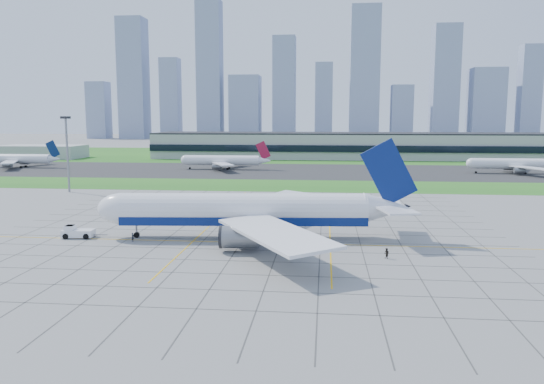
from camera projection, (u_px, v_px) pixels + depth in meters
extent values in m
plane|color=gray|center=(243.00, 240.00, 109.61)|extent=(1400.00, 1400.00, 0.00)
cube|color=#22601B|center=(280.00, 185.00, 198.28)|extent=(700.00, 35.00, 0.04)
cube|color=#383838|center=(290.00, 171.00, 252.47)|extent=(700.00, 75.00, 0.04)
cube|color=#22601B|center=(301.00, 155.00, 360.85)|extent=(700.00, 145.00, 0.04)
cube|color=#474744|center=(47.00, 226.00, 124.23)|extent=(0.18, 130.00, 0.02)
cube|color=#474744|center=(80.00, 226.00, 123.43)|extent=(0.18, 130.00, 0.02)
cube|color=#474744|center=(113.00, 227.00, 122.64)|extent=(0.18, 130.00, 0.02)
cube|color=#474744|center=(146.00, 228.00, 121.84)|extent=(0.18, 130.00, 0.02)
cube|color=#474744|center=(180.00, 229.00, 121.05)|extent=(0.18, 130.00, 0.02)
cube|color=#474744|center=(215.00, 229.00, 120.25)|extent=(0.18, 130.00, 0.02)
cube|color=#474744|center=(250.00, 230.00, 119.46)|extent=(0.18, 130.00, 0.02)
cube|color=#474744|center=(285.00, 231.00, 118.66)|extent=(0.18, 130.00, 0.02)
cube|color=#474744|center=(321.00, 232.00, 117.87)|extent=(0.18, 130.00, 0.02)
cube|color=#474744|center=(357.00, 232.00, 117.07)|extent=(0.18, 130.00, 0.02)
cube|color=#474744|center=(394.00, 233.00, 116.28)|extent=(0.18, 130.00, 0.02)
cube|color=#474744|center=(431.00, 234.00, 115.48)|extent=(0.18, 130.00, 0.02)
cube|color=#474744|center=(469.00, 235.00, 114.69)|extent=(0.18, 130.00, 0.02)
cube|color=#474744|center=(196.00, 309.00, 70.19)|extent=(110.00, 0.18, 0.02)
cube|color=#474744|center=(209.00, 290.00, 78.08)|extent=(110.00, 0.18, 0.02)
cube|color=#474744|center=(220.00, 274.00, 85.96)|extent=(110.00, 0.18, 0.02)
cube|color=#474744|center=(229.00, 261.00, 93.84)|extent=(110.00, 0.18, 0.02)
cube|color=#474744|center=(236.00, 250.00, 101.72)|extent=(110.00, 0.18, 0.02)
cube|color=#474744|center=(243.00, 240.00, 109.60)|extent=(110.00, 0.18, 0.02)
cube|color=#474744|center=(248.00, 232.00, 117.49)|extent=(110.00, 0.18, 0.02)
cube|color=#474744|center=(253.00, 225.00, 125.37)|extent=(110.00, 0.18, 0.02)
cube|color=#474744|center=(258.00, 218.00, 133.25)|extent=(110.00, 0.18, 0.02)
cube|color=#474744|center=(261.00, 213.00, 141.13)|extent=(110.00, 0.18, 0.02)
cube|color=#474744|center=(265.00, 208.00, 149.02)|extent=(110.00, 0.18, 0.02)
cube|color=#474744|center=(268.00, 203.00, 156.90)|extent=(110.00, 0.18, 0.02)
cube|color=#474744|center=(271.00, 199.00, 164.78)|extent=(110.00, 0.18, 0.02)
cube|color=#474744|center=(273.00, 195.00, 172.66)|extent=(110.00, 0.18, 0.02)
cube|color=yellow|center=(241.00, 242.00, 107.63)|extent=(120.00, 0.25, 0.03)
cube|color=yellow|center=(215.00, 221.00, 130.30)|extent=(0.25, 100.00, 0.03)
cube|color=yellow|center=(330.00, 223.00, 127.52)|extent=(0.25, 100.00, 0.03)
cube|color=#B7B7B2|center=(363.00, 146.00, 331.20)|extent=(260.00, 42.00, 15.00)
cube|color=black|center=(365.00, 149.00, 310.08)|extent=(260.00, 1.00, 4.00)
cube|color=black|center=(363.00, 133.00, 330.10)|extent=(260.00, 42.00, 0.80)
cube|color=#B7B7B2|center=(42.00, 152.00, 331.86)|extent=(50.00, 25.00, 8.00)
cylinder|color=gray|center=(67.00, 155.00, 178.87)|extent=(0.70, 0.70, 25.00)
cube|color=black|center=(65.00, 117.00, 177.10)|extent=(2.50, 2.50, 0.80)
cube|color=#8A97B5|center=(99.00, 110.00, 642.86)|extent=(24.00, 21.60, 68.00)
cube|color=#8A97B5|center=(134.00, 79.00, 633.23)|extent=(31.00, 27.90, 142.00)
cube|color=#8A97B5|center=(171.00, 99.00, 632.03)|extent=(22.00, 19.80, 95.00)
cube|color=#8A97B5|center=(210.00, 71.00, 622.74)|extent=(28.00, 25.20, 160.00)
cube|color=#8A97B5|center=(245.00, 108.00, 624.55)|extent=(35.00, 31.50, 74.00)
cube|color=#8A97B5|center=(284.00, 88.00, 616.91)|extent=(26.00, 23.40, 118.00)
cube|color=#8A97B5|center=(324.00, 101.00, 614.43)|extent=(20.00, 18.00, 88.00)
cube|color=#8A97B5|center=(364.00, 74.00, 605.54)|extent=(33.00, 29.70, 150.00)
cube|color=#8A97B5|center=(401.00, 113.00, 607.39)|extent=(24.00, 21.60, 62.00)
cube|color=#8A97B5|center=(445.00, 83.00, 598.13)|extent=(29.00, 26.10, 128.00)
cube|color=#8A97B5|center=(486.00, 104.00, 596.90)|extent=(36.00, 32.40, 80.00)
cube|color=#8A97B5|center=(529.00, 93.00, 590.58)|extent=(22.00, 19.80, 105.00)
cylinder|color=white|center=(244.00, 209.00, 110.63)|extent=(51.40, 10.87, 6.66)
cube|color=navy|center=(244.00, 219.00, 110.93)|extent=(51.37, 10.43, 1.77)
ellipsoid|color=white|center=(123.00, 209.00, 111.07)|extent=(11.17, 7.52, 6.66)
cube|color=black|center=(111.00, 206.00, 111.03)|extent=(2.73, 3.74, 0.67)
cone|color=white|center=(385.00, 208.00, 110.08)|extent=(9.37, 7.04, 6.32)
cube|color=navy|center=(389.00, 172.00, 109.04)|extent=(12.10, 1.56, 14.16)
cube|color=white|center=(277.00, 201.00, 128.24)|extent=(20.57, 32.57, 1.08)
cube|color=white|center=(275.00, 233.00, 93.10)|extent=(24.48, 31.80, 1.08)
cylinder|color=slate|center=(248.00, 215.00, 122.63)|extent=(7.54, 4.80, 4.22)
cylinder|color=slate|center=(240.00, 237.00, 99.56)|extent=(7.54, 4.80, 4.22)
cylinder|color=gray|center=(137.00, 231.00, 111.69)|extent=(0.43, 0.43, 2.88)
cylinder|color=black|center=(137.00, 235.00, 111.80)|extent=(1.26, 0.65, 1.22)
cylinder|color=black|center=(271.00, 231.00, 114.82)|extent=(1.55, 1.45, 1.44)
cylinder|color=black|center=(270.00, 239.00, 107.79)|extent=(1.55, 1.45, 1.44)
cube|color=white|center=(78.00, 233.00, 111.76)|extent=(6.67, 3.53, 1.50)
cube|color=white|center=(70.00, 228.00, 111.64)|extent=(2.12, 2.52, 1.18)
cube|color=black|center=(70.00, 227.00, 111.61)|extent=(1.89, 2.28, 0.75)
cube|color=gray|center=(100.00, 235.00, 111.73)|extent=(3.23, 0.46, 0.19)
cylinder|color=black|center=(71.00, 233.00, 113.23)|extent=(1.22, 0.63, 1.18)
cylinder|color=black|center=(66.00, 236.00, 110.47)|extent=(1.22, 0.63, 1.18)
cylinder|color=black|center=(91.00, 234.00, 113.16)|extent=(1.22, 0.63, 1.18)
cylinder|color=black|center=(86.00, 236.00, 110.39)|extent=(1.22, 0.63, 1.18)
imported|color=black|center=(133.00, 237.00, 108.28)|extent=(0.54, 0.72, 1.80)
imported|color=black|center=(387.00, 254.00, 94.99)|extent=(1.15, 1.20, 1.95)
cylinder|color=white|center=(18.00, 159.00, 268.59)|extent=(34.20, 4.80, 4.80)
cube|color=#082050|center=(53.00, 149.00, 266.01)|extent=(7.46, 0.40, 9.15)
cube|color=white|center=(34.00, 159.00, 279.31)|extent=(13.89, 20.66, 0.40)
cube|color=white|center=(9.00, 162.00, 257.63)|extent=(13.89, 20.66, 0.40)
cylinder|color=black|center=(26.00, 166.00, 271.03)|extent=(1.00, 1.00, 1.00)
cylinder|color=black|center=(21.00, 167.00, 266.70)|extent=(1.00, 1.00, 1.00)
cylinder|color=white|center=(222.00, 160.00, 258.61)|extent=(36.40, 4.80, 4.80)
cube|color=maroon|center=(263.00, 150.00, 255.90)|extent=(7.46, 0.40, 9.15)
cube|color=white|center=(231.00, 160.00, 269.31)|extent=(13.89, 20.66, 0.40)
cube|color=white|center=(223.00, 164.00, 247.63)|extent=(13.89, 20.66, 0.40)
cylinder|color=black|center=(229.00, 168.00, 261.03)|extent=(1.00, 1.00, 1.00)
cylinder|color=black|center=(228.00, 169.00, 256.70)|extent=(1.00, 1.00, 1.00)
cylinder|color=white|center=(516.00, 164.00, 239.43)|extent=(39.29, 4.80, 4.80)
cube|color=white|center=(514.00, 163.00, 250.11)|extent=(13.89, 20.66, 0.40)
cube|color=white|center=(532.00, 168.00, 228.44)|extent=(13.89, 20.66, 0.40)
cylinder|color=black|center=(521.00, 172.00, 241.83)|extent=(1.00, 1.00, 1.00)
cylinder|color=black|center=(525.00, 173.00, 237.50)|extent=(1.00, 1.00, 1.00)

